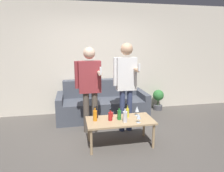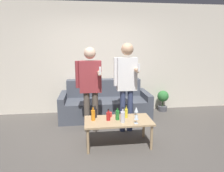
{
  "view_description": "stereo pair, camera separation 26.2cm",
  "coord_description": "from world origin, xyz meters",
  "px_view_note": "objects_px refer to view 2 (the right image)",
  "views": [
    {
      "loc": [
        -0.54,
        -2.98,
        1.72
      ],
      "look_at": [
        0.18,
        0.59,
        0.95
      ],
      "focal_mm": 32.0,
      "sensor_mm": 36.0,
      "label": 1
    },
    {
      "loc": [
        -0.28,
        -3.02,
        1.72
      ],
      "look_at": [
        0.18,
        0.59,
        0.95
      ],
      "focal_mm": 32.0,
      "sensor_mm": 36.0,
      "label": 2
    }
  ],
  "objects_px": {
    "couch": "(105,104)",
    "bottle_orange": "(93,115)",
    "person_standing_right": "(127,79)",
    "coffee_table": "(118,123)",
    "person_standing_left": "(90,83)"
  },
  "relations": [
    {
      "from": "bottle_orange",
      "to": "person_standing_right",
      "type": "bearing_deg",
      "value": 37.01
    },
    {
      "from": "couch",
      "to": "bottle_orange",
      "type": "distance_m",
      "value": 1.44
    },
    {
      "from": "coffee_table",
      "to": "person_standing_left",
      "type": "height_order",
      "value": "person_standing_left"
    },
    {
      "from": "person_standing_left",
      "to": "couch",
      "type": "bearing_deg",
      "value": 66.07
    },
    {
      "from": "person_standing_left",
      "to": "person_standing_right",
      "type": "distance_m",
      "value": 0.7
    },
    {
      "from": "coffee_table",
      "to": "bottle_orange",
      "type": "bearing_deg",
      "value": 174.32
    },
    {
      "from": "coffee_table",
      "to": "couch",
      "type": "bearing_deg",
      "value": 93.87
    },
    {
      "from": "couch",
      "to": "person_standing_right",
      "type": "relative_size",
      "value": 1.2
    },
    {
      "from": "bottle_orange",
      "to": "person_standing_left",
      "type": "xyz_separation_m",
      "value": [
        -0.03,
        0.59,
        0.43
      ]
    },
    {
      "from": "coffee_table",
      "to": "person_standing_right",
      "type": "bearing_deg",
      "value": 65.77
    },
    {
      "from": "couch",
      "to": "coffee_table",
      "type": "height_order",
      "value": "couch"
    },
    {
      "from": "couch",
      "to": "bottle_orange",
      "type": "height_order",
      "value": "couch"
    },
    {
      "from": "person_standing_right",
      "to": "couch",
      "type": "bearing_deg",
      "value": 111.21
    },
    {
      "from": "person_standing_left",
      "to": "person_standing_right",
      "type": "xyz_separation_m",
      "value": [
        0.69,
        -0.09,
        0.07
      ]
    },
    {
      "from": "coffee_table",
      "to": "bottle_orange",
      "type": "height_order",
      "value": "bottle_orange"
    }
  ]
}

